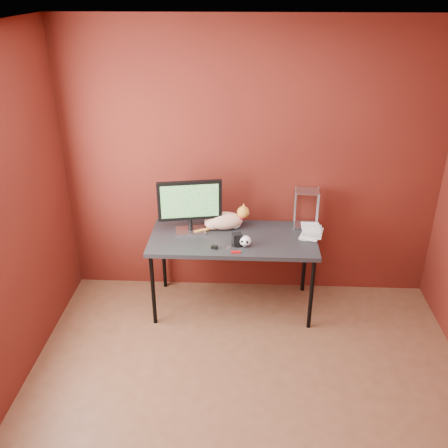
{
  "coord_description": "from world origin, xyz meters",
  "views": [
    {
      "loc": [
        -0.04,
        -2.6,
        2.86
      ],
      "look_at": [
        -0.22,
        1.15,
        0.99
      ],
      "focal_mm": 40.0,
      "sensor_mm": 36.0,
      "label": 1
    }
  ],
  "objects_px": {
    "monitor": "(190,204)",
    "book_stack": "(306,189)",
    "speaker": "(237,240)",
    "desk": "(233,242)",
    "skull_mug": "(245,241)",
    "cat": "(225,220)"
  },
  "relations": [
    {
      "from": "skull_mug",
      "to": "desk",
      "type": "bearing_deg",
      "value": 133.33
    },
    {
      "from": "desk",
      "to": "monitor",
      "type": "height_order",
      "value": "monitor"
    },
    {
      "from": "desk",
      "to": "book_stack",
      "type": "distance_m",
      "value": 0.81
    },
    {
      "from": "monitor",
      "to": "cat",
      "type": "height_order",
      "value": "monitor"
    },
    {
      "from": "desk",
      "to": "speaker",
      "type": "relative_size",
      "value": 13.34
    },
    {
      "from": "book_stack",
      "to": "cat",
      "type": "bearing_deg",
      "value": 173.85
    },
    {
      "from": "cat",
      "to": "skull_mug",
      "type": "relative_size",
      "value": 4.92
    },
    {
      "from": "speaker",
      "to": "book_stack",
      "type": "height_order",
      "value": "book_stack"
    },
    {
      "from": "desk",
      "to": "speaker",
      "type": "height_order",
      "value": "speaker"
    },
    {
      "from": "monitor",
      "to": "speaker",
      "type": "bearing_deg",
      "value": -38.73
    },
    {
      "from": "monitor",
      "to": "speaker",
      "type": "height_order",
      "value": "monitor"
    },
    {
      "from": "monitor",
      "to": "skull_mug",
      "type": "bearing_deg",
      "value": -36.67
    },
    {
      "from": "speaker",
      "to": "desk",
      "type": "bearing_deg",
      "value": 86.81
    },
    {
      "from": "monitor",
      "to": "book_stack",
      "type": "height_order",
      "value": "book_stack"
    },
    {
      "from": "skull_mug",
      "to": "book_stack",
      "type": "bearing_deg",
      "value": 35.63
    },
    {
      "from": "monitor",
      "to": "cat",
      "type": "bearing_deg",
      "value": 4.41
    },
    {
      "from": "desk",
      "to": "speaker",
      "type": "xyz_separation_m",
      "value": [
        0.04,
        -0.15,
        0.1
      ]
    },
    {
      "from": "skull_mug",
      "to": "speaker",
      "type": "xyz_separation_m",
      "value": [
        -0.07,
        0.02,
        0.0
      ]
    },
    {
      "from": "monitor",
      "to": "skull_mug",
      "type": "relative_size",
      "value": 5.61
    },
    {
      "from": "cat",
      "to": "skull_mug",
      "type": "bearing_deg",
      "value": -65.5
    },
    {
      "from": "book_stack",
      "to": "desk",
      "type": "bearing_deg",
      "value": -172.22
    },
    {
      "from": "skull_mug",
      "to": "speaker",
      "type": "bearing_deg",
      "value": 177.04
    }
  ]
}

